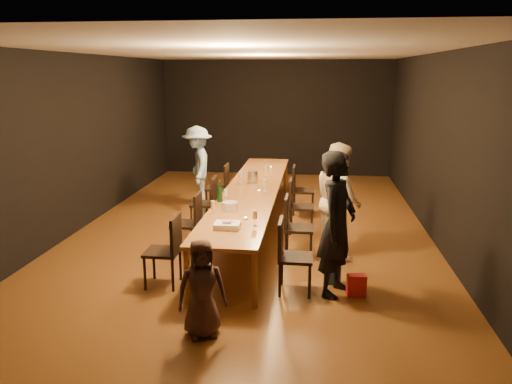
# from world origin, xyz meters

# --- Properties ---
(ground) EXTENTS (10.00, 10.00, 0.00)m
(ground) POSITION_xyz_m (0.00, 0.00, 0.00)
(ground) COLOR #4E2C13
(ground) RESTS_ON ground
(room_shell) EXTENTS (6.04, 10.04, 3.02)m
(room_shell) POSITION_xyz_m (0.00, 0.00, 2.08)
(room_shell) COLOR black
(room_shell) RESTS_ON ground
(table) EXTENTS (0.90, 6.00, 0.75)m
(table) POSITION_xyz_m (0.00, 0.00, 0.70)
(table) COLOR olive
(table) RESTS_ON ground
(chair_right_0) EXTENTS (0.42, 0.42, 0.93)m
(chair_right_0) POSITION_xyz_m (0.85, -2.40, 0.47)
(chair_right_0) COLOR black
(chair_right_0) RESTS_ON ground
(chair_right_1) EXTENTS (0.42, 0.42, 0.93)m
(chair_right_1) POSITION_xyz_m (0.85, -1.20, 0.47)
(chair_right_1) COLOR black
(chair_right_1) RESTS_ON ground
(chair_right_2) EXTENTS (0.42, 0.42, 0.93)m
(chair_right_2) POSITION_xyz_m (0.85, 0.00, 0.47)
(chair_right_2) COLOR black
(chair_right_2) RESTS_ON ground
(chair_right_3) EXTENTS (0.42, 0.42, 0.93)m
(chair_right_3) POSITION_xyz_m (0.85, 1.20, 0.47)
(chair_right_3) COLOR black
(chair_right_3) RESTS_ON ground
(chair_left_0) EXTENTS (0.42, 0.42, 0.93)m
(chair_left_0) POSITION_xyz_m (-0.85, -2.40, 0.47)
(chair_left_0) COLOR black
(chair_left_0) RESTS_ON ground
(chair_left_1) EXTENTS (0.42, 0.42, 0.93)m
(chair_left_1) POSITION_xyz_m (-0.85, -1.20, 0.47)
(chair_left_1) COLOR black
(chair_left_1) RESTS_ON ground
(chair_left_2) EXTENTS (0.42, 0.42, 0.93)m
(chair_left_2) POSITION_xyz_m (-0.85, 0.00, 0.47)
(chair_left_2) COLOR black
(chair_left_2) RESTS_ON ground
(chair_left_3) EXTENTS (0.42, 0.42, 0.93)m
(chair_left_3) POSITION_xyz_m (-0.85, 1.20, 0.47)
(chair_left_3) COLOR black
(chair_left_3) RESTS_ON ground
(woman_birthday) EXTENTS (0.64, 0.77, 1.79)m
(woman_birthday) POSITION_xyz_m (1.34, -2.37, 0.89)
(woman_birthday) COLOR black
(woman_birthday) RESTS_ON ground
(woman_tan) EXTENTS (0.88, 0.99, 1.69)m
(woman_tan) POSITION_xyz_m (1.42, -0.97, 0.85)
(woman_tan) COLOR beige
(woman_tan) RESTS_ON ground
(man_blue) EXTENTS (0.88, 1.17, 1.62)m
(man_blue) POSITION_xyz_m (-1.35, 1.70, 0.81)
(man_blue) COLOR #97BEE9
(man_blue) RESTS_ON ground
(child) EXTENTS (0.60, 0.50, 1.04)m
(child) POSITION_xyz_m (-0.06, -3.58, 0.52)
(child) COLOR #3C2621
(child) RESTS_ON ground
(gift_bag_red) EXTENTS (0.24, 0.15, 0.27)m
(gift_bag_red) POSITION_xyz_m (1.60, -2.43, 0.14)
(gift_bag_red) COLOR red
(gift_bag_red) RESTS_ON ground
(gift_bag_blue) EXTENTS (0.22, 0.15, 0.27)m
(gift_bag_blue) POSITION_xyz_m (1.32, -2.08, 0.13)
(gift_bag_blue) COLOR #24599F
(gift_bag_blue) RESTS_ON ground
(birthday_cake) EXTENTS (0.33, 0.26, 0.08)m
(birthday_cake) POSITION_xyz_m (-0.03, -2.25, 0.79)
(birthday_cake) COLOR white
(birthday_cake) RESTS_ON table
(plate_stack) EXTENTS (0.29, 0.29, 0.12)m
(plate_stack) POSITION_xyz_m (-0.14, -1.42, 0.81)
(plate_stack) COLOR silver
(plate_stack) RESTS_ON table
(champagne_bottle) EXTENTS (0.11, 0.11, 0.35)m
(champagne_bottle) POSITION_xyz_m (-0.38, -0.94, 0.92)
(champagne_bottle) COLOR black
(champagne_bottle) RESTS_ON table
(ice_bucket) EXTENTS (0.23, 0.23, 0.21)m
(ice_bucket) POSITION_xyz_m (-0.05, 0.51, 0.85)
(ice_bucket) COLOR silver
(ice_bucket) RESTS_ON table
(wineglass_0) EXTENTS (0.06, 0.06, 0.21)m
(wineglass_0) POSITION_xyz_m (-0.33, -1.69, 0.85)
(wineglass_0) COLOR beige
(wineglass_0) RESTS_ON table
(wineglass_1) EXTENTS (0.06, 0.06, 0.21)m
(wineglass_1) POSITION_xyz_m (0.31, -2.11, 0.85)
(wineglass_1) COLOR beige
(wineglass_1) RESTS_ON table
(wineglass_2) EXTENTS (0.06, 0.06, 0.21)m
(wineglass_2) POSITION_xyz_m (-0.28, -0.97, 0.85)
(wineglass_2) COLOR silver
(wineglass_2) RESTS_ON table
(wineglass_3) EXTENTS (0.06, 0.06, 0.21)m
(wineglass_3) POSITION_xyz_m (0.24, -0.19, 0.85)
(wineglass_3) COLOR beige
(wineglass_3) RESTS_ON table
(wineglass_4) EXTENTS (0.06, 0.06, 0.21)m
(wineglass_4) POSITION_xyz_m (-0.25, 0.41, 0.85)
(wineglass_4) COLOR silver
(wineglass_4) RESTS_ON table
(wineglass_5) EXTENTS (0.06, 0.06, 0.21)m
(wineglass_5) POSITION_xyz_m (0.14, 1.11, 0.85)
(wineglass_5) COLOR silver
(wineglass_5) RESTS_ON table
(tealight_near) EXTENTS (0.05, 0.05, 0.03)m
(tealight_near) POSITION_xyz_m (0.15, -1.85, 0.77)
(tealight_near) COLOR #B2B7B2
(tealight_near) RESTS_ON table
(tealight_mid) EXTENTS (0.05, 0.05, 0.03)m
(tealight_mid) POSITION_xyz_m (0.15, -0.26, 0.77)
(tealight_mid) COLOR #B2B7B2
(tealight_mid) RESTS_ON table
(tealight_far) EXTENTS (0.05, 0.05, 0.03)m
(tealight_far) POSITION_xyz_m (0.15, 1.86, 0.77)
(tealight_far) COLOR #B2B7B2
(tealight_far) RESTS_ON table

